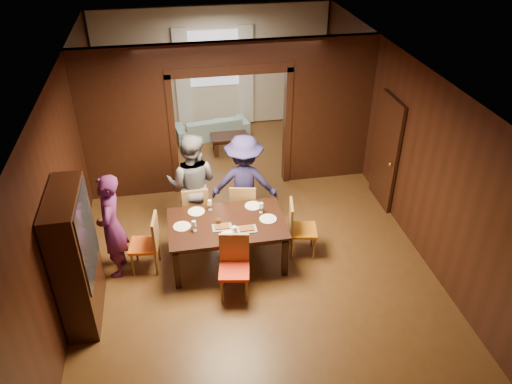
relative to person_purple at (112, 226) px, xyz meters
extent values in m
plane|color=#553317|center=(2.14, 0.67, -0.86)|extent=(9.00, 9.00, 0.00)
cube|color=silver|center=(2.14, 0.67, 2.04)|extent=(5.50, 9.00, 0.02)
cube|color=black|center=(2.14, 5.17, 0.59)|extent=(5.50, 0.02, 2.90)
cube|color=black|center=(-0.61, 0.67, 0.59)|extent=(0.02, 9.00, 2.90)
cube|color=black|center=(4.89, 0.67, 0.59)|extent=(0.02, 9.00, 2.90)
cube|color=black|center=(0.21, 2.27, 0.34)|extent=(1.65, 0.15, 2.40)
cube|color=black|center=(4.06, 2.27, 0.34)|extent=(1.65, 0.15, 2.40)
cube|color=black|center=(2.14, 2.27, 1.79)|extent=(5.50, 0.15, 0.50)
cube|color=beige|center=(2.14, 5.14, 0.59)|extent=(5.40, 0.04, 2.85)
imported|color=#531C50|center=(0.00, 0.00, 0.00)|extent=(0.46, 0.66, 1.73)
imported|color=#58585F|center=(1.28, 0.90, 0.06)|extent=(1.05, 0.92, 1.84)
imported|color=#211D49|center=(2.16, 0.83, 0.02)|extent=(1.25, 0.87, 1.77)
imported|color=#96BFC5|center=(1.96, 4.52, -0.61)|extent=(1.81, 0.94, 0.51)
imported|color=black|center=(1.79, 0.00, -0.07)|extent=(0.29, 0.29, 0.07)
cube|color=black|center=(1.73, -0.07, -0.48)|extent=(1.82, 1.13, 0.76)
cube|color=black|center=(2.27, 3.66, -0.66)|extent=(0.80, 0.50, 0.40)
cube|color=black|center=(-0.39, -0.83, 0.14)|extent=(0.40, 1.20, 2.00)
cube|color=black|center=(4.84, 1.17, 0.19)|extent=(0.06, 0.90, 2.10)
cube|color=silver|center=(2.14, 5.11, 0.84)|extent=(1.20, 0.03, 1.30)
cube|color=white|center=(1.39, 5.07, 0.39)|extent=(0.35, 0.06, 2.40)
cube|color=white|center=(2.89, 5.07, 0.39)|extent=(0.35, 0.06, 2.40)
cylinder|color=silver|center=(1.04, -0.06, -0.10)|extent=(0.27, 0.27, 0.01)
cylinder|color=silver|center=(1.29, 0.30, -0.10)|extent=(0.27, 0.27, 0.01)
cylinder|color=silver|center=(2.21, 0.30, -0.10)|extent=(0.27, 0.27, 0.01)
cylinder|color=silver|center=(2.38, -0.10, -0.10)|extent=(0.27, 0.27, 0.01)
cylinder|color=white|center=(1.71, -0.42, -0.10)|extent=(0.27, 0.27, 0.01)
cube|color=gray|center=(1.65, -0.20, -0.08)|extent=(0.30, 0.20, 0.04)
cube|color=gray|center=(2.01, -0.32, -0.08)|extent=(0.30, 0.20, 0.04)
cylinder|color=silver|center=(1.81, -0.39, -0.03)|extent=(0.07, 0.07, 0.14)
camera|label=1|loc=(1.06, -6.32, 4.48)|focal=35.00mm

